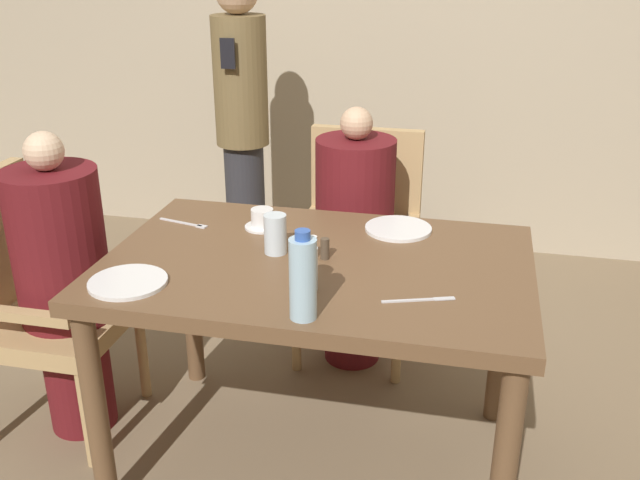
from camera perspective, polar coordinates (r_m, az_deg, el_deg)
name	(u,v)px	position (r m, az deg, el deg)	size (l,w,h in m)	color
ground_plane	(317,456)	(2.66, -0.22, -16.91)	(16.00, 16.00, 0.00)	#7A664C
wall_back	(402,0)	(4.10, 6.62, 18.52)	(8.00, 0.06, 2.80)	tan
dining_table	(317,288)	(2.29, -0.24, -3.87)	(1.34, 0.88, 0.77)	brown
chair_left_side	(31,297)	(2.77, -22.11, -4.24)	(0.49, 0.49, 0.96)	tan
diner_in_left_chair	(65,285)	(2.67, -19.75, -3.40)	(0.32, 0.32, 1.14)	#5B1419
chair_far_side	(360,236)	(3.09, 3.21, 0.35)	(0.49, 0.49, 0.96)	tan
diner_in_far_chair	(354,237)	(2.94, 2.76, 0.25)	(0.32, 0.32, 1.11)	#5B1419
standing_host	(242,123)	(3.67, -6.24, 9.30)	(0.27, 0.30, 1.58)	#2D2D33
plate_main_left	(128,282)	(2.16, -15.12, -3.27)	(0.23, 0.23, 0.01)	white
plate_main_right	(398,229)	(2.49, 6.28, 0.91)	(0.23, 0.23, 0.01)	white
teacup_with_saucer	(262,220)	(2.49, -4.64, 1.63)	(0.12, 0.12, 0.07)	white
water_bottle	(303,278)	(1.86, -1.37, -3.04)	(0.07, 0.07, 0.25)	#A3C6DB
glass_tall_near	(275,234)	(2.28, -3.60, 0.49)	(0.07, 0.07, 0.13)	silver
glass_tall_mid	(305,269)	(2.04, -1.20, -2.30)	(0.07, 0.07, 0.13)	silver
salt_shaker	(313,247)	(2.25, -0.58, -0.57)	(0.03, 0.03, 0.07)	white
pepper_shaker	(325,249)	(2.24, 0.40, -0.70)	(0.03, 0.03, 0.07)	#4C3D2D
fork_beside_plate	(188,224)	(2.57, -10.52, 1.28)	(0.20, 0.06, 0.00)	silver
knife_beside_plate	(422,300)	(2.02, 8.18, -4.76)	(0.20, 0.08, 0.00)	silver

